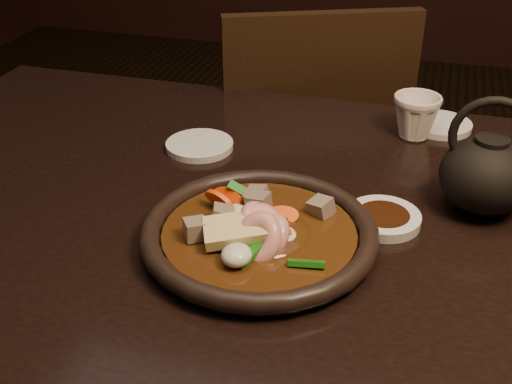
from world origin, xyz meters
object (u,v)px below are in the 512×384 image
(plate, at_px, (259,234))
(teapot, at_px, (487,171))
(chair, at_px, (304,168))
(tea_cup, at_px, (416,115))
(table, at_px, (341,275))

(plate, bearing_deg, teapot, 31.25)
(teapot, bearing_deg, plate, -146.94)
(plate, relative_size, teapot, 1.84)
(chair, relative_size, plate, 2.92)
(chair, bearing_deg, tea_cup, 105.16)
(table, bearing_deg, chair, 106.29)
(plate, relative_size, tea_cup, 3.79)
(plate, xyz_separation_m, tea_cup, (0.17, 0.38, 0.02))
(chair, bearing_deg, teapot, 100.41)
(plate, bearing_deg, table, 32.63)
(tea_cup, bearing_deg, plate, -113.54)
(table, xyz_separation_m, teapot, (0.17, 0.10, 0.14))
(tea_cup, height_order, teapot, teapot)
(table, xyz_separation_m, plate, (-0.10, -0.06, 0.09))
(tea_cup, bearing_deg, teapot, -63.83)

